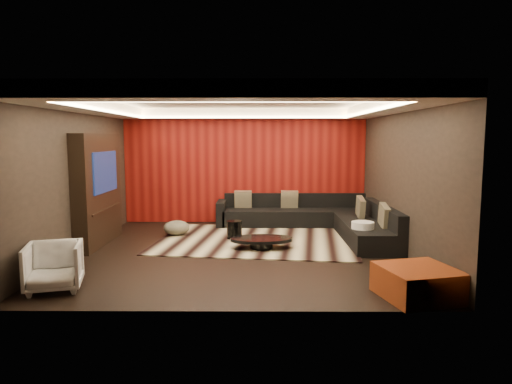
{
  "coord_description": "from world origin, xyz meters",
  "views": [
    {
      "loc": [
        0.36,
        -8.38,
        2.12
      ],
      "look_at": [
        0.3,
        0.6,
        1.05
      ],
      "focal_mm": 32.0,
      "sensor_mm": 36.0,
      "label": 1
    }
  ],
  "objects_px": {
    "orange_ottoman": "(418,283)",
    "armchair": "(54,267)",
    "sectional_sofa": "(319,220)",
    "coffee_table": "(261,243)",
    "white_side_table": "(362,236)",
    "drum_stool": "(234,230)"
  },
  "relations": [
    {
      "from": "orange_ottoman",
      "to": "sectional_sofa",
      "type": "bearing_deg",
      "value": 99.61
    },
    {
      "from": "drum_stool",
      "to": "armchair",
      "type": "relative_size",
      "value": 0.5
    },
    {
      "from": "sectional_sofa",
      "to": "coffee_table",
      "type": "bearing_deg",
      "value": -127.98
    },
    {
      "from": "coffee_table",
      "to": "sectional_sofa",
      "type": "xyz_separation_m",
      "value": [
        1.33,
        1.7,
        0.14
      ]
    },
    {
      "from": "drum_stool",
      "to": "white_side_table",
      "type": "xyz_separation_m",
      "value": [
        2.49,
        -0.85,
        0.06
      ]
    },
    {
      "from": "orange_ottoman",
      "to": "white_side_table",
      "type": "bearing_deg",
      "value": 92.99
    },
    {
      "from": "coffee_table",
      "to": "white_side_table",
      "type": "height_order",
      "value": "white_side_table"
    },
    {
      "from": "orange_ottoman",
      "to": "armchair",
      "type": "distance_m",
      "value": 4.98
    },
    {
      "from": "white_side_table",
      "to": "armchair",
      "type": "relative_size",
      "value": 0.72
    },
    {
      "from": "orange_ottoman",
      "to": "armchair",
      "type": "relative_size",
      "value": 1.25
    },
    {
      "from": "armchair",
      "to": "sectional_sofa",
      "type": "distance_m",
      "value": 5.88
    },
    {
      "from": "white_side_table",
      "to": "orange_ottoman",
      "type": "distance_m",
      "value": 2.66
    },
    {
      "from": "drum_stool",
      "to": "white_side_table",
      "type": "bearing_deg",
      "value": -18.89
    },
    {
      "from": "white_side_table",
      "to": "armchair",
      "type": "bearing_deg",
      "value": -153.81
    },
    {
      "from": "coffee_table",
      "to": "drum_stool",
      "type": "distance_m",
      "value": 1.02
    },
    {
      "from": "sectional_sofa",
      "to": "white_side_table",
      "type": "bearing_deg",
      "value": -70.63
    },
    {
      "from": "coffee_table",
      "to": "armchair",
      "type": "xyz_separation_m",
      "value": [
        -2.91,
        -2.39,
        0.22
      ]
    },
    {
      "from": "drum_stool",
      "to": "sectional_sofa",
      "type": "relative_size",
      "value": 0.1
    },
    {
      "from": "white_side_table",
      "to": "sectional_sofa",
      "type": "height_order",
      "value": "sectional_sofa"
    },
    {
      "from": "white_side_table",
      "to": "orange_ottoman",
      "type": "relative_size",
      "value": 0.58
    },
    {
      "from": "drum_stool",
      "to": "sectional_sofa",
      "type": "height_order",
      "value": "sectional_sofa"
    },
    {
      "from": "white_side_table",
      "to": "sectional_sofa",
      "type": "relative_size",
      "value": 0.15
    }
  ]
}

